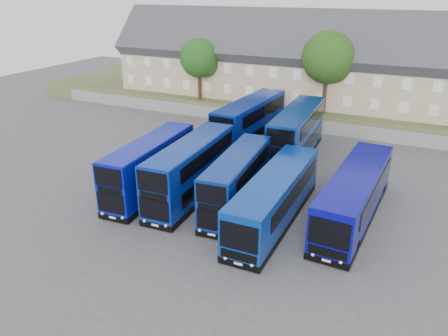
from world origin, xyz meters
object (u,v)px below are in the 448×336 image
(dd_front_left, at_px, (150,168))
(dd_front_mid, at_px, (191,171))
(tree_west, at_px, (200,60))
(tree_mid, at_px, (329,59))
(coach_east_a, at_px, (275,199))

(dd_front_left, xyz_separation_m, dd_front_mid, (3.41, 0.64, 0.09))
(dd_front_left, height_order, tree_west, tree_west)
(tree_mid, bearing_deg, coach_east_a, -84.83)
(dd_front_mid, relative_size, tree_west, 1.50)
(dd_front_left, distance_m, dd_front_mid, 3.47)
(coach_east_a, distance_m, tree_west, 29.44)
(dd_front_left, bearing_deg, tree_west, 104.83)
(dd_front_mid, xyz_separation_m, tree_mid, (5.12, 22.27, 5.84))
(coach_east_a, height_order, tree_west, tree_west)
(dd_front_left, distance_m, tree_west, 24.12)
(coach_east_a, bearing_deg, dd_front_mid, 172.86)
(tree_mid, bearing_deg, tree_west, -178.21)
(dd_front_mid, xyz_separation_m, tree_west, (-10.88, 21.77, 4.83))
(dd_front_left, relative_size, dd_front_mid, 0.96)
(dd_front_mid, height_order, tree_mid, tree_mid)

